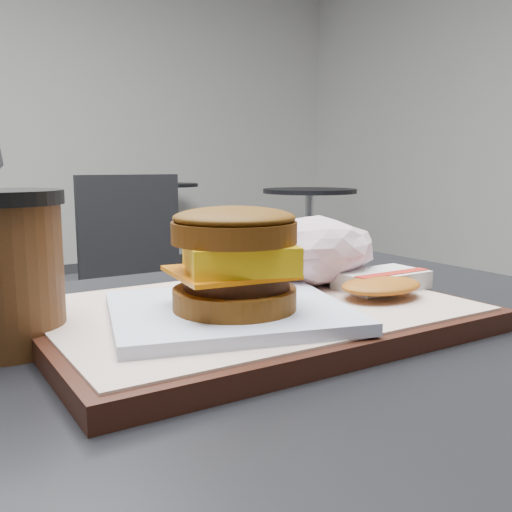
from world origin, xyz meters
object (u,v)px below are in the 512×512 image
object	(u,v)px
breakfast_sandwich	(233,272)
neighbor_chair	(100,274)
customer_table	(268,510)
coffee_cup	(5,265)
crumpled_wrapper	(306,250)
serving_tray	(252,314)
hash_brown	(381,282)

from	to	relation	value
breakfast_sandwich	neighbor_chair	world-z (taller)	breakfast_sandwich
customer_table	coffee_cup	distance (m)	0.33
breakfast_sandwich	customer_table	bearing A→B (deg)	28.91
crumpled_wrapper	serving_tray	bearing A→B (deg)	-152.66
coffee_cup	neighbor_chair	xyz separation A→B (m)	(0.56, 1.63, -0.33)
hash_brown	coffee_cup	xyz separation A→B (m)	(-0.33, 0.07, 0.04)
coffee_cup	neighbor_chair	bearing A→B (deg)	71.02
serving_tray	hash_brown	world-z (taller)	hash_brown
serving_tray	hash_brown	size ratio (longest dim) A/B	3.17
hash_brown	breakfast_sandwich	bearing A→B (deg)	-177.30
customer_table	coffee_cup	xyz separation A→B (m)	(-0.21, 0.05, 0.25)
breakfast_sandwich	neighbor_chair	distance (m)	1.78
customer_table	serving_tray	xyz separation A→B (m)	(-0.01, 0.01, 0.20)
customer_table	hash_brown	xyz separation A→B (m)	(0.12, -0.02, 0.22)
customer_table	breakfast_sandwich	world-z (taller)	breakfast_sandwich
serving_tray	crumpled_wrapper	bearing A→B (deg)	27.34
hash_brown	coffee_cup	bearing A→B (deg)	167.50
serving_tray	neighbor_chair	xyz separation A→B (m)	(0.36, 1.67, -0.27)
customer_table	serving_tray	size ratio (longest dim) A/B	2.11
breakfast_sandwich	hash_brown	world-z (taller)	breakfast_sandwich
crumpled_wrapper	breakfast_sandwich	bearing A→B (deg)	-147.64
customer_table	breakfast_sandwich	xyz separation A→B (m)	(-0.05, -0.03, 0.24)
coffee_cup	crumpled_wrapper	bearing A→B (deg)	1.38
customer_table	coffee_cup	bearing A→B (deg)	166.38
neighbor_chair	serving_tray	bearing A→B (deg)	-102.18
customer_table	breakfast_sandwich	bearing A→B (deg)	-151.09
serving_tray	breakfast_sandwich	distance (m)	0.07
serving_tray	crumpled_wrapper	size ratio (longest dim) A/B	2.38
crumpled_wrapper	coffee_cup	xyz separation A→B (m)	(-0.30, -0.01, 0.01)
breakfast_sandwich	coffee_cup	bearing A→B (deg)	152.70
coffee_cup	breakfast_sandwich	bearing A→B (deg)	-27.30
crumpled_wrapper	coffee_cup	world-z (taller)	coffee_cup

